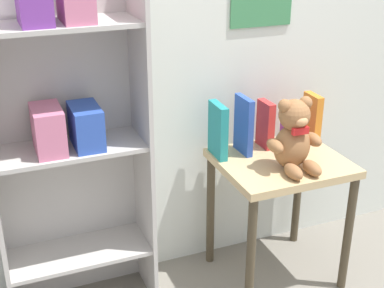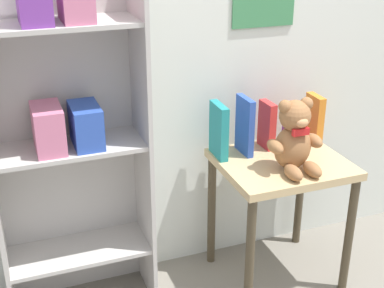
% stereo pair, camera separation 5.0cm
% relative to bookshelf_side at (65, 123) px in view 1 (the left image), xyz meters
% --- Properties ---
extents(wall_back, '(4.80, 0.07, 2.50)m').
position_rel_bookshelf_side_xyz_m(wall_back, '(0.84, 0.16, 0.38)').
color(wall_back, silver).
rests_on(wall_back, ground_plane).
extents(bookshelf_side, '(0.63, 0.29, 1.55)m').
position_rel_bookshelf_side_xyz_m(bookshelf_side, '(0.00, 0.00, 0.00)').
color(bookshelf_side, '#BCB7B2').
rests_on(bookshelf_side, ground_plane).
extents(display_table, '(0.56, 0.49, 0.62)m').
position_rel_bookshelf_side_xyz_m(display_table, '(0.92, -0.16, -0.35)').
color(display_table, tan).
rests_on(display_table, ground_plane).
extents(teddy_bear, '(0.24, 0.22, 0.32)m').
position_rel_bookshelf_side_xyz_m(teddy_bear, '(0.91, -0.26, -0.10)').
color(teddy_bear, '#99663D').
rests_on(teddy_bear, display_table).
extents(book_standing_teal, '(0.04, 0.15, 0.25)m').
position_rel_bookshelf_side_xyz_m(book_standing_teal, '(0.67, -0.02, -0.12)').
color(book_standing_teal, teal).
rests_on(book_standing_teal, display_table).
extents(book_standing_blue, '(0.03, 0.14, 0.27)m').
position_rel_bookshelf_side_xyz_m(book_standing_blue, '(0.79, -0.03, -0.11)').
color(book_standing_blue, '#2D51B7').
rests_on(book_standing_blue, display_table).
extents(book_standing_red, '(0.04, 0.11, 0.22)m').
position_rel_bookshelf_side_xyz_m(book_standing_red, '(0.92, -0.01, -0.14)').
color(book_standing_red, red).
rests_on(book_standing_red, display_table).
extents(book_standing_purple, '(0.04, 0.14, 0.19)m').
position_rel_bookshelf_side_xyz_m(book_standing_purple, '(1.04, -0.03, -0.15)').
color(book_standing_purple, purple).
rests_on(book_standing_purple, display_table).
extents(book_standing_orange, '(0.04, 0.12, 0.23)m').
position_rel_bookshelf_side_xyz_m(book_standing_orange, '(1.17, -0.01, -0.13)').
color(book_standing_orange, orange).
rests_on(book_standing_orange, display_table).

